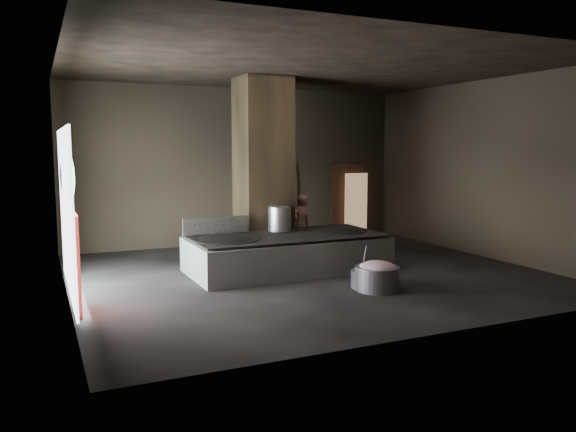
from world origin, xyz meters
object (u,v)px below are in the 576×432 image
hearth_platform (287,254)px  stock_pot (280,219)px  wok_right (338,234)px  veg_basin (374,279)px  wok_left (227,243)px  meat_basin (377,278)px  cook (301,225)px

hearth_platform → stock_pot: (0.05, 0.55, 0.75)m
wok_right → stock_pot: bearing=159.0°
stock_pot → veg_basin: bearing=-71.4°
wok_left → meat_basin: 3.32m
hearth_platform → wok_left: bearing=-178.9°
hearth_platform → veg_basin: bearing=-66.9°
wok_left → cook: cook is taller
cook → meat_basin: cook is taller
stock_pot → meat_basin: (0.84, -2.90, -0.89)m
hearth_platform → stock_pot: stock_pot is taller
stock_pot → meat_basin: size_ratio=0.67×
hearth_platform → wok_right: wok_right is taller
wok_right → veg_basin: (-0.40, -2.19, -0.58)m
wok_right → stock_pot: size_ratio=2.25×
wok_right → meat_basin: bearing=-100.8°
hearth_platform → wok_left: size_ratio=3.17×
stock_pot → cook: (1.05, 1.02, -0.33)m
wok_right → cook: (-0.25, 1.52, 0.05)m
stock_pot → meat_basin: stock_pot is taller
wok_right → meat_basin: 2.49m
hearth_platform → cook: size_ratio=2.77×
wok_right → stock_pot: stock_pot is taller
veg_basin → meat_basin: 0.23m
stock_pot → veg_basin: size_ratio=0.62×
wok_right → cook: size_ratio=0.81×
wok_right → stock_pot: (-1.30, 0.50, 0.38)m
wok_right → wok_left: bearing=-178.0°
stock_pot → meat_basin: bearing=-73.8°
hearth_platform → cook: 1.96m
stock_pot → meat_basin: 3.15m
cook → veg_basin: (-0.14, -3.70, -0.63)m
wok_left → stock_pot: 1.66m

